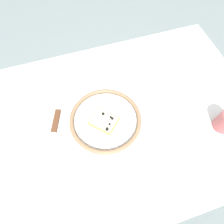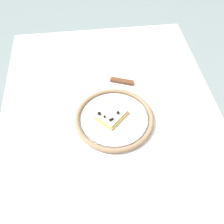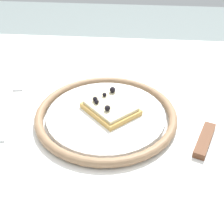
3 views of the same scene
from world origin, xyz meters
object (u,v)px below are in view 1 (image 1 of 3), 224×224
at_px(pizza_slice_near, 104,121).
at_px(plate, 105,120).
at_px(knife, 54,129).
at_px(dining_table, 114,129).
at_px(fork, 155,111).

bearing_deg(pizza_slice_near, plate, -123.46).
xyz_separation_m(pizza_slice_near, knife, (0.18, -0.03, -0.02)).
height_order(plate, knife, plate).
xyz_separation_m(dining_table, pizza_slice_near, (0.04, 0.00, 0.11)).
relative_size(knife, fork, 1.15).
distance_m(plate, fork, 0.19).
bearing_deg(plate, dining_table, 165.00).
distance_m(dining_table, plate, 0.10).
relative_size(dining_table, plate, 4.21).
bearing_deg(pizza_slice_near, dining_table, -175.36).
bearing_deg(dining_table, fork, 175.93).
bearing_deg(plate, fork, 174.13).
relative_size(plate, pizza_slice_near, 2.20).
relative_size(plate, knife, 1.16).
bearing_deg(knife, pizza_slice_near, 169.65).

